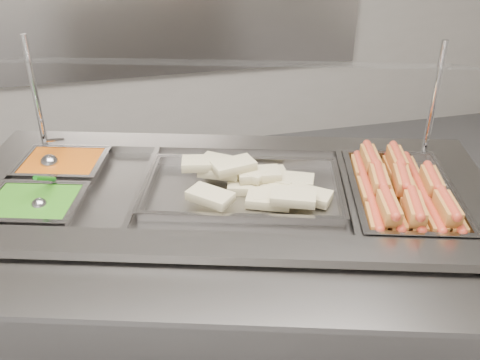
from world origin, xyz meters
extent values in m
cube|color=gray|center=(0.03, 0.30, 0.44)|extent=(1.94, 1.23, 0.87)
cube|color=gray|center=(-0.07, -0.04, 0.89)|extent=(1.84, 0.66, 0.03)
cube|color=gray|center=(0.13, 0.63, 0.89)|extent=(1.84, 0.66, 0.03)
cube|color=gray|center=(0.87, 0.05, 0.89)|extent=(0.29, 0.58, 0.03)
cube|color=black|center=(0.03, 0.30, 0.77)|extent=(1.72, 1.01, 0.02)
cube|color=gray|center=(0.44, 0.17, 0.90)|extent=(0.18, 0.55, 0.01)
cube|color=gray|center=(-0.26, 0.38, 0.90)|extent=(0.18, 0.55, 0.01)
cube|color=gray|center=(-0.12, -0.20, 0.85)|extent=(1.80, 0.75, 0.02)
cylinder|color=silver|center=(-0.63, 0.83, 1.12)|extent=(0.02, 0.02, 0.44)
cylinder|color=silver|center=(0.87, 0.39, 1.12)|extent=(0.02, 0.02, 0.44)
cube|color=silver|center=(0.09, 0.49, 1.28)|extent=(1.67, 0.75, 0.09)
cube|color=#BC3C0A|center=(-0.55, 0.62, 0.86)|extent=(0.33, 0.29, 0.09)
cube|color=#196B11|center=(-0.63, 0.34, 0.86)|extent=(0.33, 0.29, 0.09)
cube|color=#AF7324|center=(0.46, -0.01, 0.88)|extent=(0.09, 0.16, 0.05)
cylinder|color=#B1351F|center=(0.46, -0.01, 0.90)|extent=(0.08, 0.17, 0.03)
cube|color=#AF7324|center=(0.51, 0.15, 0.88)|extent=(0.09, 0.16, 0.05)
cylinder|color=#B1351F|center=(0.51, 0.15, 0.90)|extent=(0.07, 0.17, 0.03)
cube|color=#AF7324|center=(0.56, 0.32, 0.88)|extent=(0.09, 0.16, 0.05)
cylinder|color=#B1351F|center=(0.56, 0.32, 0.90)|extent=(0.08, 0.17, 0.03)
cube|color=#AF7324|center=(0.52, -0.03, 0.88)|extent=(0.09, 0.16, 0.05)
cylinder|color=#B1351F|center=(0.52, -0.03, 0.90)|extent=(0.07, 0.17, 0.03)
cube|color=#AF7324|center=(0.57, 0.14, 0.88)|extent=(0.09, 0.16, 0.05)
cylinder|color=#B1351F|center=(0.57, 0.14, 0.90)|extent=(0.08, 0.17, 0.03)
cube|color=#AF7324|center=(0.62, 0.30, 0.88)|extent=(0.09, 0.16, 0.05)
cylinder|color=#B1351F|center=(0.62, 0.30, 0.90)|extent=(0.07, 0.17, 0.03)
cube|color=#AF7324|center=(0.58, -0.05, 0.88)|extent=(0.09, 0.16, 0.05)
cylinder|color=#B1351F|center=(0.58, -0.05, 0.90)|extent=(0.07, 0.17, 0.03)
cube|color=#AF7324|center=(0.63, 0.12, 0.88)|extent=(0.09, 0.16, 0.05)
cylinder|color=#B1351F|center=(0.63, 0.12, 0.90)|extent=(0.07, 0.17, 0.03)
cube|color=#AF7324|center=(0.68, 0.29, 0.88)|extent=(0.09, 0.16, 0.05)
cylinder|color=#B1351F|center=(0.68, 0.29, 0.90)|extent=(0.07, 0.17, 0.03)
cube|color=#AF7324|center=(0.64, -0.07, 0.88)|extent=(0.09, 0.16, 0.05)
cylinder|color=#B1351F|center=(0.64, -0.07, 0.90)|extent=(0.07, 0.17, 0.03)
cube|color=#AF7324|center=(0.69, 0.10, 0.88)|extent=(0.09, 0.16, 0.05)
cylinder|color=#B1351F|center=(0.69, 0.10, 0.90)|extent=(0.08, 0.17, 0.03)
cube|color=#AF7324|center=(0.74, 0.27, 0.88)|extent=(0.09, 0.16, 0.05)
cylinder|color=#B1351F|center=(0.74, 0.27, 0.90)|extent=(0.08, 0.17, 0.03)
cube|color=#AF7324|center=(0.70, -0.09, 0.88)|extent=(0.09, 0.16, 0.05)
cylinder|color=#B1351F|center=(0.70, -0.09, 0.90)|extent=(0.07, 0.17, 0.03)
cube|color=#AF7324|center=(0.50, -0.03, 0.93)|extent=(0.09, 0.16, 0.05)
cylinder|color=#B1351F|center=(0.50, -0.03, 0.96)|extent=(0.07, 0.17, 0.03)
cube|color=#AF7324|center=(0.55, 0.15, 0.93)|extent=(0.10, 0.16, 0.05)
cylinder|color=#B1351F|center=(0.55, 0.15, 0.96)|extent=(0.08, 0.17, 0.03)
cube|color=#AF7324|center=(0.59, 0.30, 0.93)|extent=(0.09, 0.16, 0.05)
cylinder|color=#B1351F|center=(0.59, 0.30, 0.96)|extent=(0.07, 0.17, 0.03)
cube|color=#AF7324|center=(0.58, -0.05, 0.93)|extent=(0.10, 0.16, 0.05)
cylinder|color=#B1351F|center=(0.58, -0.05, 0.96)|extent=(0.09, 0.17, 0.03)
cube|color=#AF7324|center=(0.63, 0.13, 0.93)|extent=(0.10, 0.16, 0.05)
cylinder|color=#B1351F|center=(0.63, 0.13, 0.96)|extent=(0.09, 0.17, 0.03)
cube|color=#AF7324|center=(0.68, 0.27, 0.93)|extent=(0.09, 0.16, 0.05)
cylinder|color=#B1351F|center=(0.68, 0.27, 0.96)|extent=(0.08, 0.17, 0.03)
cube|color=#AF7324|center=(0.68, -0.07, 0.93)|extent=(0.09, 0.16, 0.05)
cylinder|color=#B1351F|center=(0.68, -0.07, 0.96)|extent=(0.07, 0.17, 0.03)
cube|color=#AF7324|center=(0.72, 0.09, 0.93)|extent=(0.10, 0.16, 0.05)
cylinder|color=#B1351F|center=(0.72, 0.09, 0.96)|extent=(0.08, 0.17, 0.03)
cube|color=tan|center=(0.15, 0.17, 0.89)|extent=(0.17, 0.14, 0.03)
cube|color=tan|center=(0.21, 0.30, 0.90)|extent=(0.17, 0.15, 0.03)
cube|color=tan|center=(0.11, 0.28, 0.89)|extent=(0.17, 0.12, 0.03)
cube|color=tan|center=(0.18, 0.20, 0.89)|extent=(0.16, 0.10, 0.03)
cube|color=tan|center=(0.19, 0.35, 0.89)|extent=(0.16, 0.10, 0.03)
cube|color=tan|center=(0.25, 0.26, 0.89)|extent=(0.16, 0.11, 0.03)
cube|color=tan|center=(0.27, 0.28, 0.90)|extent=(0.17, 0.14, 0.03)
cube|color=tan|center=(0.30, 0.17, 0.90)|extent=(0.17, 0.16, 0.03)
cube|color=tan|center=(0.04, 0.42, 0.93)|extent=(0.17, 0.16, 0.03)
cube|color=tan|center=(0.02, 0.37, 0.92)|extent=(0.17, 0.14, 0.03)
cube|color=tan|center=(0.22, 0.12, 0.93)|extent=(0.17, 0.14, 0.03)
cube|color=tan|center=(0.16, 0.31, 0.92)|extent=(0.16, 0.10, 0.03)
cube|color=tan|center=(-0.05, 0.19, 0.93)|extent=(0.17, 0.17, 0.03)
cube|color=tan|center=(0.11, 0.33, 0.92)|extent=(0.17, 0.17, 0.03)
cube|color=tan|center=(0.07, 0.33, 0.96)|extent=(0.16, 0.11, 0.03)
cube|color=tan|center=(-0.04, 0.39, 0.95)|extent=(0.16, 0.11, 0.03)
sphere|color=#ACACB1|center=(-0.59, 0.61, 0.90)|extent=(0.07, 0.07, 0.07)
cylinder|color=#ACACB1|center=(-0.57, 0.69, 0.96)|extent=(0.06, 0.17, 0.08)
sphere|color=#ACACB1|center=(-0.61, 0.31, 0.90)|extent=(0.06, 0.06, 0.06)
cylinder|color=#136E14|center=(-0.58, 0.39, 0.96)|extent=(0.06, 0.14, 0.10)
camera|label=1|loc=(-0.31, -1.32, 1.87)|focal=40.00mm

